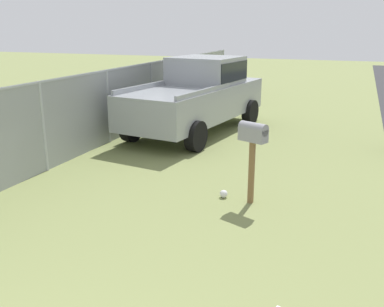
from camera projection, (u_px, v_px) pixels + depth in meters
name	position (u px, v px, depth m)	size (l,w,h in m)	color
mailbox	(253.00, 139.00, 7.25)	(0.37, 0.53, 1.42)	brown
pickup_truck	(199.00, 93.00, 12.40)	(5.51, 2.80, 2.09)	#93999E
fence_section	(132.00, 97.00, 12.35)	(17.75, 0.07, 1.89)	#9EA3A8
litter_bag_near_hydrant	(224.00, 194.00, 7.76)	(0.14, 0.14, 0.14)	silver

